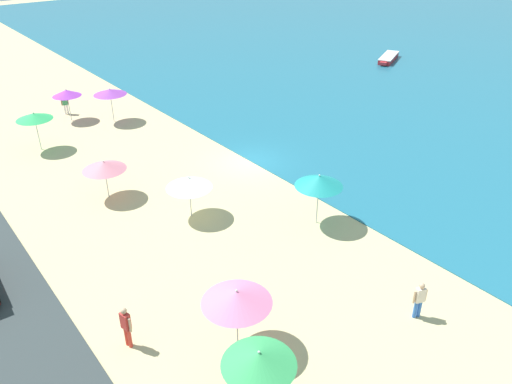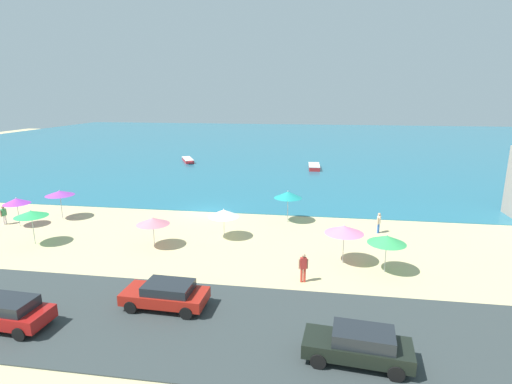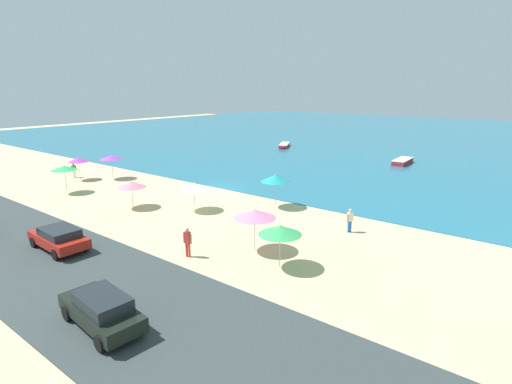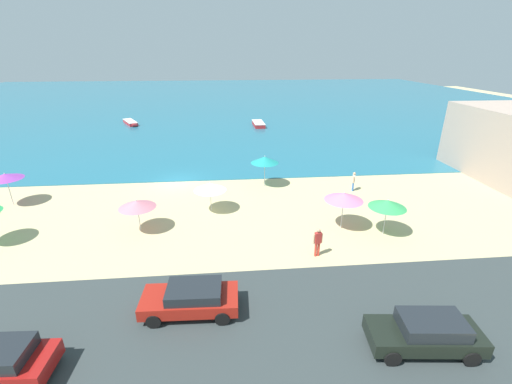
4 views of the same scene
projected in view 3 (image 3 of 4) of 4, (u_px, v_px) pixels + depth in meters
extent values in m
plane|color=#C9B884|center=(221.00, 189.00, 38.04)|extent=(160.00, 160.00, 0.00)
cube|color=#206881|center=(407.00, 135.00, 80.09)|extent=(150.00, 110.00, 0.05)
cube|color=#313A3A|center=(20.00, 245.00, 24.27)|extent=(80.00, 8.00, 0.06)
cylinder|color=#B2B2B7|center=(112.00, 169.00, 41.96)|extent=(0.05, 0.05, 2.14)
cone|color=purple|center=(111.00, 157.00, 41.65)|extent=(2.40, 2.40, 0.40)
sphere|color=silver|center=(111.00, 155.00, 41.59)|extent=(0.08, 0.08, 0.08)
cylinder|color=#B2B2B7|center=(132.00, 197.00, 31.85)|extent=(0.05, 0.05, 1.73)
cone|color=#D87989|center=(131.00, 184.00, 31.59)|extent=(2.34, 2.34, 0.46)
sphere|color=silver|center=(131.00, 181.00, 31.52)|extent=(0.08, 0.08, 0.08)
cylinder|color=#B2B2B7|center=(255.00, 234.00, 23.37)|extent=(0.05, 0.05, 2.08)
cone|color=pink|center=(255.00, 214.00, 23.05)|extent=(2.47, 2.47, 0.49)
sphere|color=silver|center=(255.00, 209.00, 22.99)|extent=(0.08, 0.08, 0.08)
cylinder|color=#B2B2B7|center=(280.00, 250.00, 21.18)|extent=(0.05, 0.05, 1.92)
cone|color=green|center=(280.00, 230.00, 20.88)|extent=(2.31, 2.31, 0.49)
sphere|color=silver|center=(280.00, 225.00, 20.81)|extent=(0.08, 0.08, 0.08)
cylinder|color=#B2B2B7|center=(66.00, 181.00, 36.31)|extent=(0.05, 0.05, 2.16)
cone|color=green|center=(64.00, 168.00, 36.00)|extent=(2.28, 2.28, 0.41)
sphere|color=silver|center=(64.00, 165.00, 35.94)|extent=(0.08, 0.08, 0.08)
cylinder|color=#B2B2B7|center=(79.00, 171.00, 41.44)|extent=(0.05, 0.05, 1.95)
cone|color=purple|center=(78.00, 160.00, 41.14)|extent=(2.08, 2.08, 0.46)
sphere|color=silver|center=(78.00, 157.00, 41.08)|extent=(0.08, 0.08, 0.08)
cylinder|color=#B2B2B7|center=(195.00, 200.00, 31.10)|extent=(0.05, 0.05, 1.72)
cone|color=white|center=(194.00, 186.00, 30.83)|extent=(2.34, 2.34, 0.54)
sphere|color=silver|center=(194.00, 183.00, 30.75)|extent=(0.08, 0.08, 0.08)
cylinder|color=#B2B2B7|center=(275.00, 194.00, 31.93)|extent=(0.05, 0.05, 2.15)
cone|color=teal|center=(276.00, 178.00, 31.60)|extent=(2.36, 2.36, 0.55)
sphere|color=silver|center=(276.00, 175.00, 31.53)|extent=(0.08, 0.08, 0.08)
cylinder|color=#3064B8|center=(348.00, 227.00, 26.47)|extent=(0.14, 0.14, 0.78)
cylinder|color=#3064B8|center=(350.00, 226.00, 26.55)|extent=(0.14, 0.14, 0.78)
cube|color=beige|center=(350.00, 217.00, 26.33)|extent=(0.34, 0.42, 0.61)
sphere|color=tan|center=(350.00, 210.00, 26.22)|extent=(0.22, 0.22, 0.22)
cylinder|color=tan|center=(347.00, 218.00, 26.23)|extent=(0.09, 0.09, 0.55)
cylinder|color=tan|center=(353.00, 217.00, 26.46)|extent=(0.09, 0.09, 0.55)
cylinder|color=red|center=(189.00, 250.00, 22.58)|extent=(0.14, 0.14, 0.84)
cylinder|color=red|center=(187.00, 250.00, 22.65)|extent=(0.14, 0.14, 0.84)
cube|color=red|center=(187.00, 237.00, 22.42)|extent=(0.40, 0.29, 0.67)
sphere|color=tan|center=(187.00, 230.00, 22.31)|extent=(0.22, 0.22, 0.22)
cylinder|color=tan|center=(191.00, 239.00, 22.34)|extent=(0.09, 0.09, 0.60)
cylinder|color=tan|center=(184.00, 238.00, 22.53)|extent=(0.09, 0.09, 0.60)
cylinder|color=white|center=(75.00, 174.00, 42.73)|extent=(0.14, 0.14, 0.75)
cylinder|color=white|center=(73.00, 174.00, 42.62)|extent=(0.14, 0.14, 0.75)
cube|color=#389455|center=(74.00, 168.00, 42.51)|extent=(0.28, 0.39, 0.59)
sphere|color=#996D55|center=(73.00, 164.00, 42.40)|extent=(0.22, 0.22, 0.22)
cylinder|color=#996D55|center=(76.00, 168.00, 42.67)|extent=(0.09, 0.09, 0.53)
cylinder|color=#996D55|center=(71.00, 169.00, 42.36)|extent=(0.09, 0.09, 0.53)
cube|color=black|center=(101.00, 312.00, 15.87)|extent=(4.43, 2.08, 0.60)
cube|color=#1E2328|center=(102.00, 301.00, 15.58)|extent=(2.53, 1.69, 0.53)
cylinder|color=black|center=(67.00, 313.00, 16.36)|extent=(0.66, 0.28, 0.64)
cylinder|color=black|center=(103.00, 299.00, 17.47)|extent=(0.66, 0.28, 0.64)
cylinder|color=black|center=(100.00, 343.00, 14.43)|extent=(0.66, 0.28, 0.64)
cylinder|color=black|center=(139.00, 325.00, 15.53)|extent=(0.66, 0.28, 0.64)
cube|color=#9F1D14|center=(59.00, 239.00, 23.55)|extent=(4.30, 1.99, 0.56)
cube|color=#1E2328|center=(59.00, 232.00, 23.29)|extent=(2.43, 1.70, 0.45)
cylinder|color=black|center=(34.00, 242.00, 23.87)|extent=(0.65, 0.24, 0.64)
cylinder|color=black|center=(63.00, 234.00, 25.16)|extent=(0.65, 0.24, 0.64)
cylinder|color=black|center=(56.00, 255.00, 22.08)|extent=(0.65, 0.24, 0.64)
cylinder|color=black|center=(86.00, 245.00, 23.37)|extent=(0.65, 0.24, 0.64)
cube|color=red|center=(284.00, 145.00, 64.49)|extent=(3.18, 4.71, 0.46)
cube|color=red|center=(282.00, 147.00, 62.07)|extent=(0.81, 0.70, 0.28)
cube|color=silver|center=(284.00, 144.00, 64.42)|extent=(3.25, 4.75, 0.08)
cube|color=#AD2527|center=(402.00, 162.00, 50.09)|extent=(1.66, 4.47, 0.54)
cube|color=#AD2527|center=(408.00, 159.00, 51.97)|extent=(0.84, 0.47, 0.32)
cube|color=silver|center=(403.00, 159.00, 50.01)|extent=(1.74, 4.47, 0.08)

